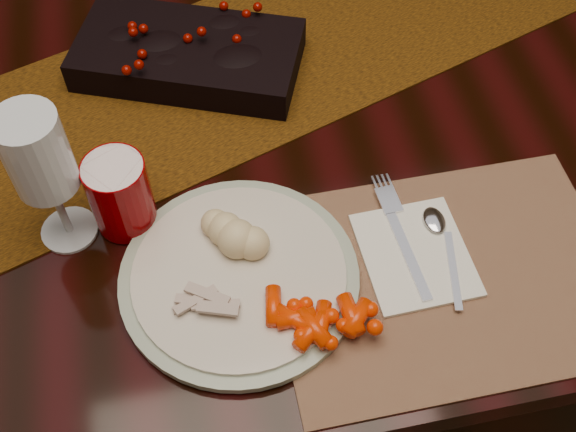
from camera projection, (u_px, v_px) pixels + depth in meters
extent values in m
plane|color=black|center=(263.00, 334.00, 1.64)|extent=(5.00, 5.00, 0.00)
cube|color=black|center=(257.00, 244.00, 1.33)|extent=(1.80, 1.00, 0.75)
cube|color=#331D07|center=(271.00, 54.00, 1.08)|extent=(1.61, 0.84, 0.00)
cube|color=brown|center=(446.00, 276.00, 0.86)|extent=(0.41, 0.30, 0.00)
cylinder|color=beige|center=(239.00, 276.00, 0.84)|extent=(0.35, 0.35, 0.02)
cube|color=white|center=(415.00, 255.00, 0.87)|extent=(0.13, 0.15, 0.01)
cylinder|color=#7D0003|center=(120.00, 194.00, 0.86)|extent=(0.10, 0.10, 0.10)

